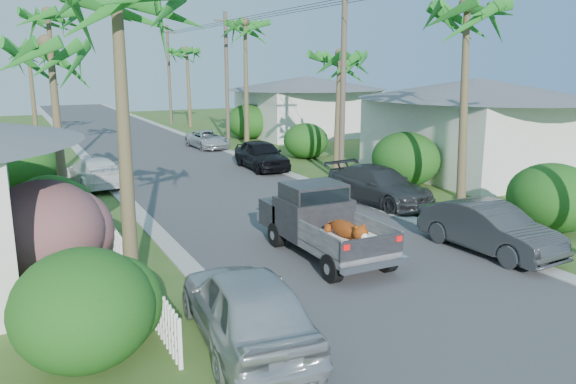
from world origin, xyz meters
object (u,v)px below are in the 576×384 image
palm_l_b (50,44)px  palm_l_c (48,14)px  palm_r_a (471,7)px  palm_l_d (28,50)px  parked_car_rd (208,140)px  parked_car_lf (94,173)px  palm_r_d (187,50)px  utility_pole_c (227,78)px  palm_r_c (245,23)px  parked_car_ln (246,306)px  house_right_near (475,130)px  utility_pole_b (343,84)px  palm_r_b (339,55)px  parked_car_rn (489,229)px  house_right_far (307,108)px  parked_car_rm (379,186)px  pickup_truck (318,220)px  utility_pole_d (169,75)px  parked_car_rf (261,155)px

palm_l_b → palm_l_c: (0.80, 10.00, 1.77)m
palm_r_a → palm_l_d: bearing=114.6°
parked_car_rd → palm_l_d: palm_l_d is taller
parked_car_lf → palm_r_d: 26.22m
parked_car_lf → utility_pole_c: utility_pole_c is taller
palm_r_c → parked_car_ln: bearing=-112.7°
palm_r_a → house_right_near: size_ratio=0.97×
utility_pole_b → palm_r_a: bearing=-84.3°
palm_r_b → parked_car_lf: bearing=169.1°
house_right_near → utility_pole_b: (-7.40, 1.00, 2.38)m
parked_car_rn → house_right_far: bearing=68.2°
parked_car_rm → parked_car_ln: 12.55m
parked_car_lf → house_right_far: bearing=-152.0°
palm_r_c → palm_l_c: bearing=-161.8°
parked_car_rn → palm_l_c: 23.24m
parked_car_ln → utility_pole_b: size_ratio=0.53×
parked_car_rn → palm_r_b: (2.53, 12.67, 5.22)m
pickup_truck → palm_l_c: size_ratio=0.56×
palm_l_b → utility_pole_d: size_ratio=0.82×
parked_car_rd → parked_car_ln: size_ratio=0.89×
palm_r_b → utility_pole_b: 2.61m
parked_car_rd → palm_l_d: 13.85m
house_right_near → parked_car_rn: bearing=-132.7°
palm_r_a → palm_l_b: bearing=155.4°
palm_l_d → palm_r_b: 23.08m
parked_car_rd → palm_r_a: 21.83m
palm_l_d → palm_l_c: bearing=-87.6°
palm_l_c → utility_pole_d: 24.22m
house_right_far → utility_pole_d: bearing=119.6°
palm_l_b → palm_r_d: size_ratio=0.93×
house_right_near → parked_car_lf: bearing=163.8°
parked_car_lf → palm_r_d: size_ratio=0.57×
parked_car_rm → parked_car_ln: parked_car_ln is taller
house_right_near → house_right_far: size_ratio=1.00×
parked_car_rf → palm_l_b: palm_l_b is taller
palm_r_b → palm_r_c: size_ratio=0.77×
palm_l_b → parked_car_rf: bearing=29.3°
house_right_near → parked_car_ln: bearing=-146.4°
parked_car_rm → utility_pole_d: size_ratio=0.56×
parked_car_rf → utility_pole_c: size_ratio=0.50×
parked_car_ln → utility_pole_b: (10.15, 12.66, 3.79)m
parked_car_ln → house_right_near: (17.55, 11.66, 1.41)m
palm_l_c → parked_car_ln: bearing=-86.2°
parked_car_ln → parked_car_rf: bearing=-109.1°
utility_pole_b → utility_pole_c: 15.00m
parked_car_rn → palm_r_b: 13.94m
pickup_truck → utility_pole_d: 39.05m
utility_pole_b → utility_pole_c: same height
parked_car_rn → parked_car_lf: 17.45m
house_right_far → utility_pole_b: (-7.40, -17.00, 2.48)m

